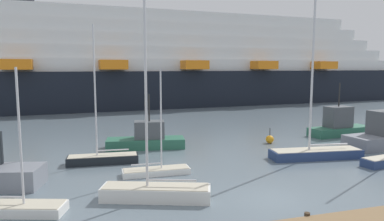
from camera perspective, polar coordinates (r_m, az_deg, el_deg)
ground_plane at (r=18.90m, az=12.57°, el=-13.95°), size 600.00×600.00×0.00m
sailboat_0 at (r=18.39m, az=-5.88°, el=-12.72°), size 5.67×3.14×9.92m
sailboat_1 at (r=25.63m, az=-14.26°, el=-7.33°), size 4.93×1.62×9.58m
sailboat_3 at (r=18.64m, az=-26.55°, el=-13.78°), size 4.60×2.56×6.73m
sailboat_4 at (r=27.74m, az=19.41°, el=-6.16°), size 6.95×2.43×12.23m
sailboat_5 at (r=22.56m, az=-5.80°, el=-9.52°), size 4.25×1.26×6.56m
fishing_boat_2 at (r=37.74m, az=22.76°, el=-2.20°), size 6.79×2.70×5.21m
fishing_boat_3 at (r=29.66m, az=-7.32°, el=-4.53°), size 6.63×2.92×4.52m
channel_buoy_1 at (r=32.09m, az=12.49°, el=-4.57°), size 0.71×0.71×1.36m
cruise_ship at (r=63.04m, az=-7.95°, el=7.18°), size 111.83×23.91×21.64m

